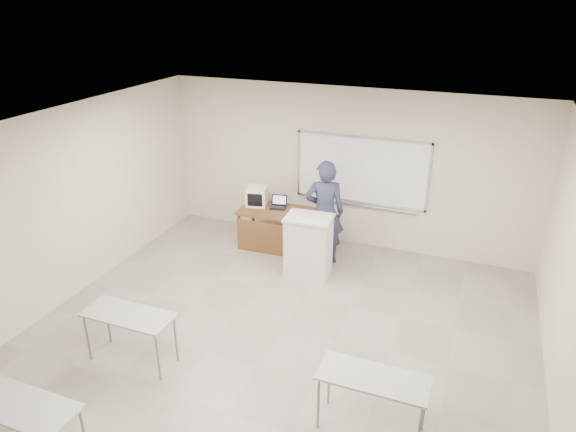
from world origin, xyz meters
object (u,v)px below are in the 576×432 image
at_px(mouse, 292,210).
at_px(keyboard, 310,219).
at_px(whiteboard, 361,171).
at_px(presenter, 324,212).
at_px(crt_monitor, 257,196).
at_px(instructor_desk, 279,222).
at_px(laptop, 279,204).
at_px(podium, 308,246).

xyz_separation_m(mouse, keyboard, (0.69, -0.97, 0.33)).
height_order(whiteboard, presenter, whiteboard).
xyz_separation_m(whiteboard, crt_monitor, (-1.88, -0.54, -0.56)).
xyz_separation_m(whiteboard, instructor_desk, (-1.33, -0.78, -0.92)).
distance_m(laptop, mouse, 0.32).
distance_m(whiteboard, instructor_desk, 1.79).
xyz_separation_m(podium, presenter, (0.09, 0.58, 0.41)).
bearing_deg(podium, mouse, 123.75).
bearing_deg(crt_monitor, presenter, -25.98).
distance_m(crt_monitor, presenter, 1.51).
bearing_deg(presenter, whiteboard, -133.70).
relative_size(whiteboard, mouse, 25.43).
bearing_deg(instructor_desk, presenter, -8.95).
height_order(crt_monitor, keyboard, keyboard).
xyz_separation_m(crt_monitor, presenter, (1.47, -0.35, 0.03)).
height_order(mouse, presenter, presenter).
relative_size(instructor_desk, keyboard, 3.60).
relative_size(podium, laptop, 3.72).
bearing_deg(mouse, podium, -77.41).
height_order(laptop, presenter, presenter).
xyz_separation_m(crt_monitor, mouse, (0.75, -0.08, -0.15)).
height_order(instructor_desk, crt_monitor, crt_monitor).
height_order(crt_monitor, laptop, crt_monitor).
xyz_separation_m(whiteboard, laptop, (-1.43, -0.52, -0.68)).
bearing_deg(instructor_desk, podium, -41.57).
xyz_separation_m(whiteboard, presenter, (-0.41, -0.89, -0.53)).
distance_m(whiteboard, podium, 1.81).
xyz_separation_m(laptop, mouse, (0.30, -0.10, -0.03)).
bearing_deg(whiteboard, instructor_desk, -149.59).
bearing_deg(keyboard, instructor_desk, 131.94).
height_order(instructor_desk, mouse, mouse).
xyz_separation_m(crt_monitor, keyboard, (1.44, -1.05, 0.18)).
bearing_deg(whiteboard, mouse, -151.31).
height_order(whiteboard, mouse, whiteboard).
height_order(crt_monitor, presenter, presenter).
height_order(whiteboard, podium, whiteboard).
relative_size(whiteboard, presenter, 1.30).
bearing_deg(presenter, keyboard, 67.87).
height_order(podium, presenter, presenter).
relative_size(crt_monitor, mouse, 4.38).
distance_m(laptop, keyboard, 1.49).
bearing_deg(podium, laptop, 131.50).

